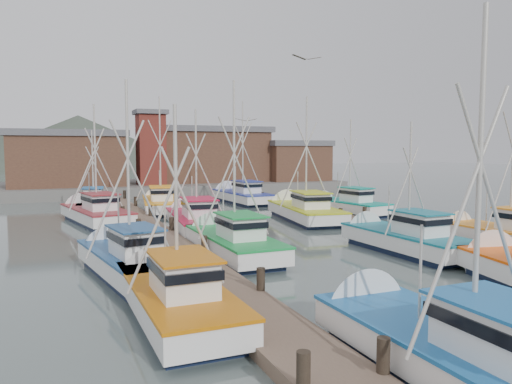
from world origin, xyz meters
name	(u,v)px	position (x,y,z in m)	size (l,w,h in m)	color
ground	(297,244)	(0.00, 0.00, 0.00)	(260.00, 260.00, 0.00)	#4B5B58
dock_left	(159,237)	(-7.00, 4.04, 0.21)	(2.30, 46.00, 1.50)	brown
dock_right	(360,223)	(7.00, 4.04, 0.21)	(2.30, 46.00, 1.50)	brown
quay	(162,187)	(0.00, 37.00, 0.60)	(44.00, 16.00, 1.20)	slate
shed_left	(67,158)	(-11.00, 35.00, 4.34)	(12.72, 8.48, 6.20)	brown
shed_center	(208,154)	(6.00, 37.00, 4.69)	(14.84, 9.54, 6.90)	brown
shed_right	(295,160)	(17.00, 34.00, 3.84)	(8.48, 6.36, 5.20)	brown
lookout_tower	(151,147)	(-2.00, 33.00, 5.55)	(3.60, 3.60, 8.50)	maroon
distant_hills	(51,168)	(-12.76, 122.59, 0.00)	(175.00, 140.00, 42.00)	#464F42
boat_0	(448,350)	(-4.27, -16.13, 0.68)	(3.70, 9.22, 9.18)	#101A36
boat_2	(172,295)	(-9.21, -9.28, 0.68)	(3.09, 8.42, 7.38)	#101A36
boat_4	(230,242)	(-4.47, -1.33, 0.68)	(3.72, 8.72, 9.34)	#101A36
boat_5	(400,238)	(4.09, -3.83, 0.68)	(3.03, 8.59, 7.41)	#101A36
boat_6	(125,260)	(-9.91, -3.52, 0.68)	(3.73, 8.49, 8.78)	#101A36
boat_7	(499,235)	(9.76, -5.06, 0.69)	(3.84, 8.16, 9.74)	#101A36
boat_8	(195,220)	(-4.04, 6.86, 0.68)	(3.77, 9.55, 8.68)	#101A36
boat_9	(302,211)	(4.82, 8.50, 0.68)	(4.49, 10.40, 10.09)	#101A36
boat_10	(94,213)	(-9.93, 12.92, 0.68)	(4.68, 9.86, 9.32)	#101A36
boat_11	(344,205)	(9.66, 10.29, 0.68)	(3.70, 8.35, 8.37)	#101A36
boat_12	(161,203)	(-4.10, 17.66, 0.69)	(4.11, 9.37, 10.47)	#101A36
boat_13	(240,196)	(4.66, 21.63, 0.69)	(4.32, 9.86, 10.83)	#101A36
boat_14	(94,205)	(-9.51, 18.24, 0.68)	(3.19, 7.97, 7.42)	#101A36
gull_near	(307,58)	(-1.59, -4.02, 9.53)	(1.55, 0.64, 0.24)	gray
gull_far	(246,120)	(-0.36, 6.93, 7.28)	(1.53, 0.66, 0.24)	gray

